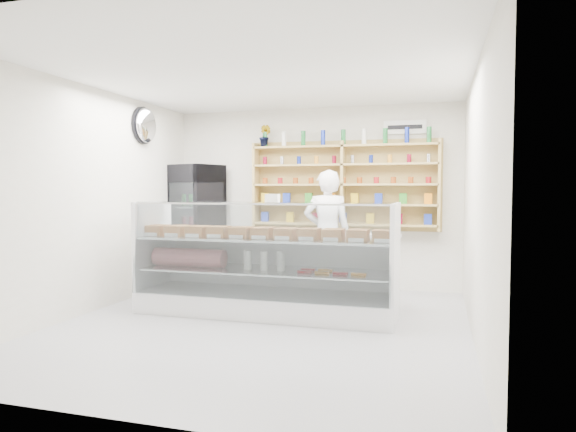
% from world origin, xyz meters
% --- Properties ---
extents(room, '(5.00, 5.00, 5.00)m').
position_xyz_m(room, '(0.00, 0.00, 1.40)').
color(room, '#9D9DA1').
rests_on(room, ground).
extents(display_counter, '(3.17, 0.95, 1.38)m').
position_xyz_m(display_counter, '(-0.13, 0.55, 0.37)').
color(display_counter, white).
rests_on(display_counter, floor).
extents(shop_worker, '(0.72, 0.54, 1.80)m').
position_xyz_m(shop_worker, '(0.38, 1.74, 0.90)').
color(shop_worker, white).
rests_on(shop_worker, floor).
extents(drinks_cooler, '(0.87, 0.86, 1.92)m').
position_xyz_m(drinks_cooler, '(-1.85, 2.14, 0.96)').
color(drinks_cooler, black).
rests_on(drinks_cooler, floor).
extents(wall_shelving, '(2.84, 0.28, 1.33)m').
position_xyz_m(wall_shelving, '(0.50, 2.34, 1.59)').
color(wall_shelving, tan).
rests_on(wall_shelving, back_wall).
extents(potted_plant, '(0.22, 0.19, 0.34)m').
position_xyz_m(potted_plant, '(-0.75, 2.34, 2.37)').
color(potted_plant, '#1E6626').
rests_on(potted_plant, wall_shelving).
extents(security_mirror, '(0.15, 0.50, 0.50)m').
position_xyz_m(security_mirror, '(-2.17, 1.20, 2.45)').
color(security_mirror, silver).
rests_on(security_mirror, left_wall).
extents(wall_sign, '(0.62, 0.03, 0.20)m').
position_xyz_m(wall_sign, '(1.40, 2.47, 2.45)').
color(wall_sign, white).
rests_on(wall_sign, back_wall).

